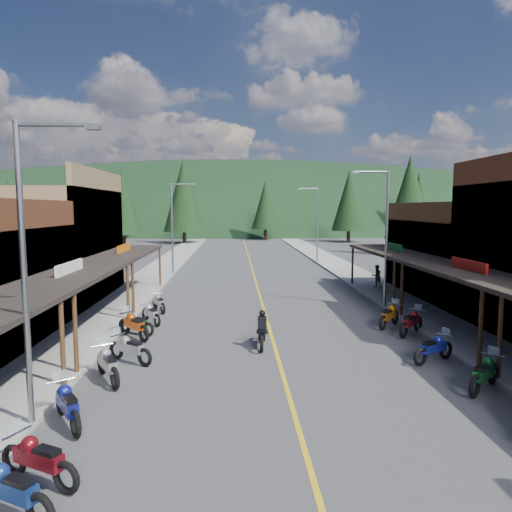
{
  "coord_description": "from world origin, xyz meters",
  "views": [
    {
      "loc": [
        -1.67,
        -17.89,
        5.83
      ],
      "look_at": [
        -0.4,
        9.04,
        3.0
      ],
      "focal_mm": 32.0,
      "sensor_mm": 36.0,
      "label": 1
    }
  ],
  "objects": [
    {
      "name": "ground",
      "position": [
        0.0,
        0.0,
        0.0
      ],
      "size": [
        220.0,
        220.0,
        0.0
      ],
      "primitive_type": "plane",
      "color": "#38383A",
      "rests_on": "ground"
    },
    {
      "name": "centerline",
      "position": [
        0.0,
        20.0,
        0.01
      ],
      "size": [
        0.15,
        90.0,
        0.01
      ],
      "primitive_type": "cube",
      "color": "gold",
      "rests_on": "ground"
    },
    {
      "name": "sidewalk_west",
      "position": [
        -8.7,
        20.0,
        0.07
      ],
      "size": [
        3.4,
        94.0,
        0.15
      ],
      "primitive_type": "cube",
      "color": "gray",
      "rests_on": "ground"
    },
    {
      "name": "sidewalk_east",
      "position": [
        8.7,
        20.0,
        0.07
      ],
      "size": [
        3.4,
        94.0,
        0.15
      ],
      "primitive_type": "cube",
      "color": "gray",
      "rests_on": "ground"
    },
    {
      "name": "shop_west_3",
      "position": [
        -13.78,
        11.3,
        3.52
      ],
      "size": [
        10.9,
        10.2,
        8.2
      ],
      "color": "brown",
      "rests_on": "ground"
    },
    {
      "name": "shop_east_3",
      "position": [
        13.75,
        11.3,
        2.53
      ],
      "size": [
        10.9,
        10.2,
        6.2
      ],
      "color": "#4C2D16",
      "rests_on": "ground"
    },
    {
      "name": "streetlight_0",
      "position": [
        -6.95,
        -6.0,
        4.46
      ],
      "size": [
        2.16,
        0.18,
        8.0
      ],
      "color": "gray",
      "rests_on": "ground"
    },
    {
      "name": "streetlight_1",
      "position": [
        -6.95,
        22.0,
        4.46
      ],
      "size": [
        2.16,
        0.18,
        8.0
      ],
      "color": "gray",
      "rests_on": "ground"
    },
    {
      "name": "streetlight_2",
      "position": [
        6.95,
        8.0,
        4.46
      ],
      "size": [
        2.16,
        0.18,
        8.0
      ],
      "color": "gray",
      "rests_on": "ground"
    },
    {
      "name": "streetlight_3",
      "position": [
        6.95,
        30.0,
        4.46
      ],
      "size": [
        2.16,
        0.18,
        8.0
      ],
      "color": "gray",
      "rests_on": "ground"
    },
    {
      "name": "ridge_hill",
      "position": [
        0.0,
        135.0,
        0.0
      ],
      "size": [
        310.0,
        140.0,
        60.0
      ],
      "primitive_type": "ellipsoid",
      "color": "black",
      "rests_on": "ground"
    },
    {
      "name": "pine_0",
      "position": [
        -40.0,
        62.0,
        6.48
      ],
      "size": [
        5.04,
        5.04,
        11.0
      ],
      "color": "black",
      "rests_on": "ground"
    },
    {
      "name": "pine_1",
      "position": [
        -24.0,
        70.0,
        7.24
      ],
      "size": [
        5.88,
        5.88,
        12.5
      ],
      "color": "black",
      "rests_on": "ground"
    },
    {
      "name": "pine_2",
      "position": [
        -10.0,
        58.0,
        7.99
      ],
      "size": [
        6.72,
        6.72,
        14.0
      ],
      "color": "black",
      "rests_on": "ground"
    },
    {
      "name": "pine_3",
      "position": [
        4.0,
        66.0,
        6.48
      ],
      "size": [
        5.04,
        5.04,
        11.0
      ],
      "color": "black",
      "rests_on": "ground"
    },
    {
      "name": "pine_4",
      "position": [
        18.0,
        60.0,
        7.24
      ],
      "size": [
        5.88,
        5.88,
        12.5
      ],
      "color": "black",
      "rests_on": "ground"
    },
    {
      "name": "pine_5",
      "position": [
        34.0,
        72.0,
        7.99
      ],
      "size": [
        6.72,
        6.72,
        14.0
      ],
      "color": "black",
      "rests_on": "ground"
    },
    {
      "name": "pine_6",
      "position": [
        46.0,
        64.0,
        6.48
      ],
      "size": [
        5.04,
        5.04,
        11.0
      ],
      "color": "black",
      "rests_on": "ground"
    },
    {
      "name": "pine_7",
      "position": [
        -32.0,
        76.0,
        7.24
      ],
      "size": [
        5.88,
        5.88,
        12.5
      ],
      "color": "black",
      "rests_on": "ground"
    },
    {
      "name": "pine_8",
      "position": [
        -22.0,
        40.0,
        5.98
      ],
      "size": [
        4.48,
        4.48,
        10.0
      ],
      "color": "black",
      "rests_on": "ground"
    },
    {
      "name": "pine_9",
      "position": [
        24.0,
        45.0,
        6.38
      ],
      "size": [
        4.93,
        4.93,
        10.8
      ],
      "color": "black",
      "rests_on": "ground"
    },
    {
      "name": "pine_10",
      "position": [
        -18.0,
        50.0,
        6.78
      ],
      "size": [
        5.38,
        5.38,
        11.6
      ],
      "color": "black",
      "rests_on": "ground"
    },
    {
      "name": "pine_11",
      "position": [
        20.0,
        38.0,
        7.19
      ],
      "size": [
        5.82,
        5.82,
        12.4
      ],
      "color": "black",
      "rests_on": "ground"
    },
    {
      "name": "bike_west_3",
      "position": [
        -5.9,
        -9.64,
        0.62
      ],
      "size": [
        2.27,
        1.64,
        1.25
      ],
      "primitive_type": null,
      "rotation": [
        0.0,
        0.0,
        1.1
      ],
      "color": "navy",
      "rests_on": "ground"
    },
    {
      "name": "bike_west_4",
      "position": [
        -5.82,
        -8.59,
        0.62
      ],
      "size": [
        2.25,
        1.64,
        1.24
      ],
      "primitive_type": null,
      "rotation": [
        0.0,
        0.0,
        1.09
      ],
      "color": "#610D14",
      "rests_on": "ground"
    },
    {
      "name": "bike_west_5",
      "position": [
        -6.17,
        -5.94,
        0.64
      ],
      "size": [
        1.85,
        2.29,
        1.28
      ],
      "primitive_type": null,
      "rotation": [
        0.0,
        0.0,
        0.58
      ],
      "color": "navy",
      "rests_on": "ground"
    },
    {
      "name": "bike_west_6",
      "position": [
        -5.95,
        -2.82,
        0.66
      ],
      "size": [
        1.83,
        2.4,
        1.33
      ],
      "primitive_type": null,
      "rotation": [
        0.0,
        0.0,
        0.52
      ],
      "color": "gray",
      "rests_on": "ground"
    },
    {
      "name": "bike_west_7",
      "position": [
        -5.64,
        -0.96,
        0.62
      ],
      "size": [
        2.18,
        1.83,
        1.23
      ],
      "primitive_type": null,
      "rotation": [
        0.0,
        0.0,
        0.96
      ],
      "color": "gray",
      "rests_on": "ground"
    },
    {
      "name": "bike_west_8",
      "position": [
        -6.2,
        2.38,
        0.66
      ],
      "size": [
        2.11,
        2.25,
        1.32
      ],
      "primitive_type": null,
      "rotation": [
        0.0,
        0.0,
        0.72
      ],
      "color": "#B23E0C",
      "rests_on": "ground"
    },
    {
      "name": "bike_west_9",
      "position": [
        -6.27,
        3.02,
        0.58
      ],
      "size": [
        2.09,
        1.62,
        1.16
      ],
      "primitive_type": null,
      "rotation": [
        0.0,
        0.0,
        1.04
      ],
      "color": "#0B3B12",
      "rests_on": "ground"
    },
    {
      "name": "bike_west_10",
      "position": [
        -5.91,
        4.91,
        0.59
      ],
      "size": [
        1.7,
        2.08,
        1.17
      ],
      "primitive_type": null,
      "rotation": [
        0.0,
        0.0,
        0.59
      ],
      "color": "#A7A7AC",
      "rests_on": "ground"
    },
    {
      "name": "bike_west_11",
      "position": [
        -5.97,
        7.63,
        0.58
      ],
      "size": [
        1.52,
        2.12,
        1.16
      ],
      "primitive_type": null,
      "rotation": [
        0.0,
        0.0,
        0.46
      ],
      "color": "gray",
      "rests_on": "ground"
    },
    {
      "name": "bike_east_6",
      "position": [
        6.29,
        -4.17,
        0.64
      ],
      "size": [
        2.16,
        2.04,
        1.27
      ],
      "primitive_type": null,
      "rotation": [
        0.0,
        0.0,
        -0.84
      ],
      "color": "#0E461A",
      "rests_on": "ground"
    },
    {
      "name": "bike_east_7",
      "position": [
        5.85,
        -1.44,
        0.6
      ],
      "size": [
        2.19,
        1.66,
        1.21
      ],
      "primitive_type": null,
      "rotation": [
        0.0,
        0.0,
        -1.06
      ],
      "color": "navy",
      "rests_on": "ground"
    },
    {
      "name": "bike_east_8",
      "position": [
        6.48,
        2.38,
        0.64
      ],
      "size": [
        2.12,
        2.13,
        1.29
      ],
      "primitive_type": null,
      "rotation": [
        0.0,
        0.0,
        -0.78
      ],
      "color": "maroon",
      "rests_on": "ground"
    },
    {
      "name": "bike_east_9",
      "position": [
        5.92,
        3.74,
        0.64
      ],
      "size": [
        2.01,
        2.19,
        1.28
      ],
      "primitive_type": null,
      "rotation": [
        0.0,
        0.0,
        -0.7
      ],
      "color": "#A2590B",
      "rests_on": "ground"
    },
    {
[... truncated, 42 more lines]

